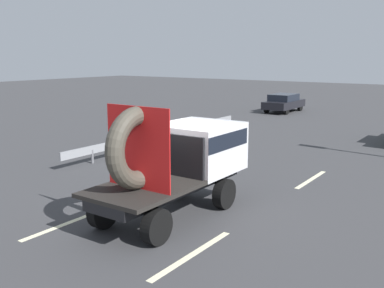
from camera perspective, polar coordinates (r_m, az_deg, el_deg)
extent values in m
plane|color=#38383A|center=(12.61, -1.12, -8.05)|extent=(120.00, 120.00, 0.00)
cylinder|color=black|center=(13.31, -2.17, -5.11)|extent=(0.28, 0.84, 0.84)
cylinder|color=black|center=(12.41, 4.15, -6.37)|extent=(0.28, 0.84, 0.84)
cylinder|color=black|center=(11.22, -11.37, -8.50)|extent=(0.28, 0.84, 0.84)
cylinder|color=black|center=(10.13, -4.57, -10.52)|extent=(0.28, 0.84, 0.84)
cube|color=black|center=(11.68, -2.82, -5.33)|extent=(1.30, 4.82, 0.25)
cube|color=silver|center=(12.54, 0.89, -0.39)|extent=(2.00, 2.14, 1.35)
cube|color=black|center=(12.44, 0.77, 0.91)|extent=(2.02, 2.03, 0.44)
cube|color=black|center=(10.84, -6.30, -5.75)|extent=(2.00, 2.68, 0.10)
cube|color=black|center=(11.65, -2.18, -1.42)|extent=(1.80, 0.08, 1.10)
torus|color=#474238|center=(10.47, -6.96, -0.51)|extent=(0.44, 1.97, 1.97)
cube|color=red|center=(10.47, -6.96, -0.51)|extent=(1.90, 0.03, 1.97)
cube|color=gray|center=(21.20, -3.43, 1.42)|extent=(0.06, 12.41, 0.32)
cylinder|color=slate|center=(17.91, -12.68, -1.58)|extent=(0.10, 0.10, 0.55)
cylinder|color=slate|center=(20.07, -6.16, 0.02)|extent=(0.10, 0.10, 0.55)
cylinder|color=slate|center=(22.46, -0.97, 1.29)|extent=(0.10, 0.10, 0.55)
cylinder|color=slate|center=(25.01, 3.20, 2.30)|extent=(0.10, 0.10, 0.55)
cube|color=beige|center=(11.92, -15.32, -9.63)|extent=(0.16, 2.96, 0.01)
cube|color=beige|center=(17.89, 4.84, -2.24)|extent=(0.16, 2.46, 0.01)
cube|color=beige|center=(9.78, 0.07, -13.99)|extent=(0.16, 2.89, 0.01)
cube|color=beige|center=(15.80, 15.04, -4.42)|extent=(0.16, 2.62, 0.01)
cylinder|color=black|center=(35.77, 11.41, 4.88)|extent=(0.22, 0.63, 0.63)
cylinder|color=black|center=(35.19, 13.71, 4.67)|extent=(0.22, 0.63, 0.63)
cylinder|color=black|center=(33.37, 9.57, 4.49)|extent=(0.22, 0.63, 0.63)
cylinder|color=black|center=(32.75, 12.01, 4.28)|extent=(0.22, 0.63, 0.63)
cube|color=black|center=(34.23, 11.71, 5.04)|extent=(1.78, 4.15, 0.54)
cube|color=black|center=(34.09, 11.68, 5.89)|extent=(1.60, 2.32, 0.49)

